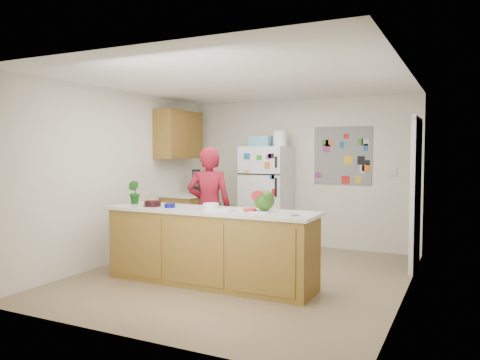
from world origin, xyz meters
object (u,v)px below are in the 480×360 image
at_px(person, 209,207).
at_px(cherry_bowl, 153,204).
at_px(refrigerator, 266,197).
at_px(watermelon, 264,200).

distance_m(person, cherry_bowl, 0.89).
distance_m(refrigerator, person, 1.66).
bearing_deg(watermelon, cherry_bowl, -174.34).
bearing_deg(cherry_bowl, watermelon, 5.66).
distance_m(watermelon, cherry_bowl, 1.49).
height_order(watermelon, cherry_bowl, watermelon).
relative_size(refrigerator, watermelon, 7.07).
xyz_separation_m(refrigerator, cherry_bowl, (-0.54, -2.45, 0.11)).
relative_size(person, cherry_bowl, 8.05).
bearing_deg(refrigerator, person, -95.95).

